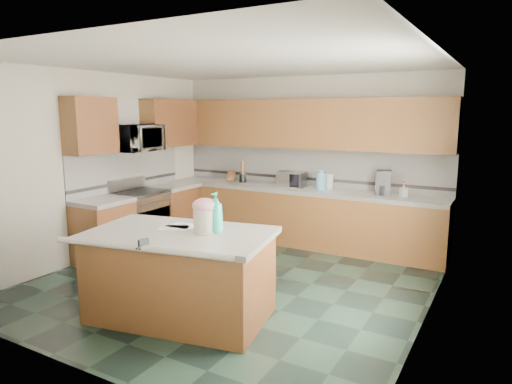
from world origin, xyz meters
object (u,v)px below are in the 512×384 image
Objects in this scene: island_top at (179,234)px; knife_block at (231,176)px; island_base at (181,277)px; coffee_maker at (383,182)px; toaster_oven at (292,179)px; treat_jar at (205,221)px; soap_bottle_island at (216,213)px.

knife_block is at bearing 103.04° from island_top.
knife_block is (-1.38, 3.13, 0.59)m from island_base.
toaster_oven is at bearing 169.04° from coffee_maker.
treat_jar is 1.24× the size of knife_block.
knife_block is (-1.38, 3.13, 0.13)m from island_top.
soap_bottle_island is (0.34, 0.16, 0.70)m from island_base.
treat_jar is 3.22m from coffee_maker.
knife_block is (-1.62, 3.03, -0.02)m from treat_jar.
soap_bottle_island is at bearing -119.23° from coffee_maker.
island_top is 0.31m from treat_jar.
soap_bottle_island reaches higher than knife_block.
knife_block is 2.65m from coffee_maker.
island_top is at bearing -88.47° from toaster_oven.
coffee_maker reaches higher than toaster_oven.
coffee_maker is at bearing 57.45° from island_top.
island_top is 4.35× the size of toaster_oven.
treat_jar is 3.06m from toaster_oven.
coffee_maker reaches higher than island_base.
coffee_maker is at bearing 67.75° from soap_bottle_island.
coffee_maker reaches higher than island_top.
island_top is 5.17× the size of coffee_maker.
soap_bottle_island is at bearing -56.08° from knife_block.
knife_block is at bearing 137.07° from treat_jar.
island_top is at bearing -160.75° from soap_bottle_island.
knife_block is 1.17m from toaster_oven.
soap_bottle_island reaches higher than coffee_maker.
island_base is 3.20m from toaster_oven.
knife_block reaches higher than island_base.
soap_bottle_island is 0.96× the size of toaster_oven.
island_base is at bearing -88.47° from toaster_oven.
island_base is 7.37× the size of treat_jar.
soap_bottle_island is at bearing -81.76° from toaster_oven.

